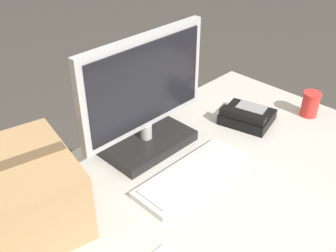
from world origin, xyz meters
The scene contains 5 objects.
monitor centered at (0.14, 0.28, 0.93)m, with size 0.54×0.22×0.44m.
keyboard centered at (0.12, 0.03, 0.75)m, with size 0.43×0.15×0.03m.
desk_phone centered at (0.54, 0.11, 0.77)m, with size 0.21×0.23×0.07m.
paper_cup_right centered at (0.78, -0.05, 0.80)m, with size 0.08×0.08×0.11m.
cardboard_box centered at (-0.42, 0.26, 0.85)m, with size 0.47×0.42×0.22m.
Camera 1 is at (-0.66, -0.63, 1.62)m, focal length 42.00 mm.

